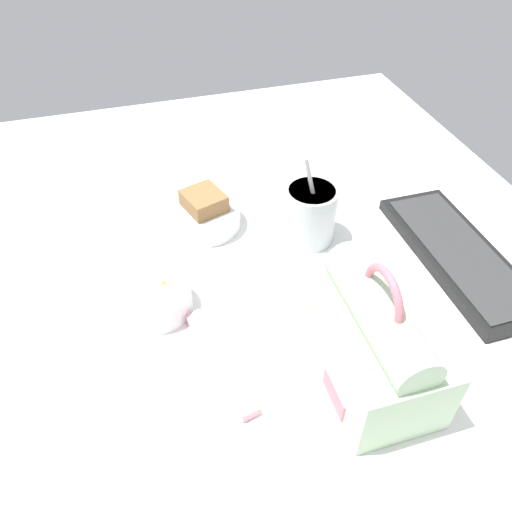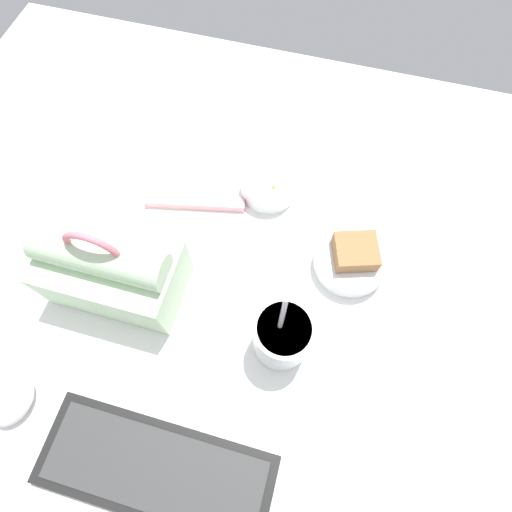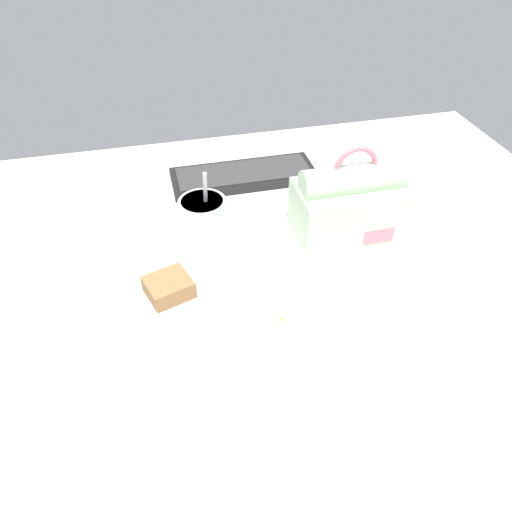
# 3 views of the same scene
# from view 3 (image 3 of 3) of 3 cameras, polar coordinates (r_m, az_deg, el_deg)

# --- Properties ---
(desk_surface) EXTENTS (1.40, 1.10, 0.02)m
(desk_surface) POSITION_cam_3_polar(r_m,az_deg,el_deg) (0.92, 1.78, -2.14)
(desk_surface) COLOR white
(desk_surface) RESTS_ON ground
(keyboard) EXTENTS (0.33, 0.12, 0.02)m
(keyboard) POSITION_cam_3_polar(r_m,az_deg,el_deg) (1.16, -1.41, 9.21)
(keyboard) COLOR black
(keyboard) RESTS_ON desk_surface
(lunch_bag) EXTENTS (0.21, 0.13, 0.19)m
(lunch_bag) POSITION_cam_3_polar(r_m,az_deg,el_deg) (0.98, 10.75, 5.91)
(lunch_bag) COLOR #B7D6AD
(lunch_bag) RESTS_ON desk_surface
(soup_cup) EXTENTS (0.09, 0.09, 0.17)m
(soup_cup) POSITION_cam_3_polar(r_m,az_deg,el_deg) (0.94, -6.00, 3.88)
(soup_cup) COLOR silver
(soup_cup) RESTS_ON desk_surface
(bento_bowl_sandwich) EXTENTS (0.12, 0.12, 0.07)m
(bento_bowl_sandwich) POSITION_cam_3_polar(r_m,az_deg,el_deg) (0.83, -9.73, -4.98)
(bento_bowl_sandwich) COLOR silver
(bento_bowl_sandwich) RESTS_ON desk_surface
(bento_bowl_snacks) EXTENTS (0.10, 0.10, 0.05)m
(bento_bowl_snacks) POSITION_cam_3_polar(r_m,az_deg,el_deg) (0.78, 4.16, -8.74)
(bento_bowl_snacks) COLOR silver
(bento_bowl_snacks) RESTS_ON desk_surface
(computer_mouse) EXTENTS (0.06, 0.08, 0.03)m
(computer_mouse) POSITION_cam_3_polar(r_m,az_deg,el_deg) (1.20, 10.34, 10.03)
(computer_mouse) COLOR silver
(computer_mouse) RESTS_ON desk_surface
(chopstick_case) EXTENTS (0.19, 0.06, 0.02)m
(chopstick_case) POSITION_cam_3_polar(r_m,az_deg,el_deg) (0.86, 10.84, -4.61)
(chopstick_case) COLOR pink
(chopstick_case) RESTS_ON desk_surface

